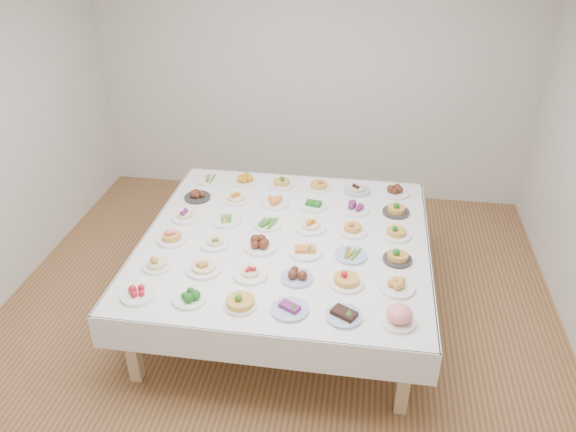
# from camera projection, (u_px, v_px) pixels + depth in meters

# --- Properties ---
(room_envelope) EXTENTS (5.02, 5.02, 2.81)m
(room_envelope) POSITION_uv_depth(u_px,v_px,m) (271.00, 125.00, 3.99)
(room_envelope) COLOR #96673E
(room_envelope) RESTS_ON ground
(display_table) EXTENTS (2.39, 2.39, 0.75)m
(display_table) POSITION_uv_depth(u_px,v_px,m) (285.00, 244.00, 4.74)
(display_table) COLOR white
(display_table) RESTS_ON ground
(dish_0) EXTENTS (0.25, 0.25, 0.10)m
(dish_0) POSITION_uv_depth(u_px,v_px,m) (138.00, 291.00, 4.02)
(dish_0) COLOR white
(dish_0) RESTS_ON display_table
(dish_1) EXTENTS (0.24, 0.24, 0.10)m
(dish_1) POSITION_uv_depth(u_px,v_px,m) (189.00, 296.00, 3.98)
(dish_1) COLOR white
(dish_1) RESTS_ON display_table
(dish_2) EXTENTS (0.25, 0.24, 0.15)m
(dish_2) POSITION_uv_depth(u_px,v_px,m) (240.00, 298.00, 3.91)
(dish_2) COLOR white
(dish_2) RESTS_ON display_table
(dish_3) EXTENTS (0.26, 0.26, 0.10)m
(dish_3) POSITION_uv_depth(u_px,v_px,m) (290.00, 307.00, 3.89)
(dish_3) COLOR #4C66B2
(dish_3) RESTS_ON display_table
(dish_4) EXTENTS (0.25, 0.25, 0.11)m
(dish_4) POSITION_uv_depth(u_px,v_px,m) (344.00, 312.00, 3.83)
(dish_4) COLOR #4C66B2
(dish_4) RESTS_ON display_table
(dish_5) EXTENTS (0.28, 0.28, 0.15)m
(dish_5) POSITION_uv_depth(u_px,v_px,m) (399.00, 314.00, 3.77)
(dish_5) COLOR white
(dish_5) RESTS_ON display_table
(dish_6) EXTENTS (0.25, 0.25, 0.13)m
(dish_6) POSITION_uv_depth(u_px,v_px,m) (157.00, 260.00, 4.32)
(dish_6) COLOR white
(dish_6) RESTS_ON display_table
(dish_7) EXTENTS (0.28, 0.28, 0.15)m
(dish_7) POSITION_uv_depth(u_px,v_px,m) (203.00, 263.00, 4.28)
(dish_7) COLOR white
(dish_7) RESTS_ON display_table
(dish_8) EXTENTS (0.26, 0.26, 0.13)m
(dish_8) POSITION_uv_depth(u_px,v_px,m) (250.00, 270.00, 4.23)
(dish_8) COLOR white
(dish_8) RESTS_ON display_table
(dish_9) EXTENTS (0.24, 0.24, 0.11)m
(dish_9) POSITION_uv_depth(u_px,v_px,m) (297.00, 273.00, 4.20)
(dish_9) COLOR #4C66B2
(dish_9) RESTS_ON display_table
(dish_10) EXTENTS (0.28, 0.27, 0.16)m
(dish_10) POSITION_uv_depth(u_px,v_px,m) (347.00, 276.00, 4.13)
(dish_10) COLOR white
(dish_10) RESTS_ON display_table
(dish_11) EXTENTS (0.26, 0.26, 0.11)m
(dish_11) POSITION_uv_depth(u_px,v_px,m) (397.00, 284.00, 4.10)
(dish_11) COLOR white
(dish_11) RESTS_ON display_table
(dish_12) EXTENTS (0.24, 0.24, 0.14)m
(dish_12) POSITION_uv_depth(u_px,v_px,m) (171.00, 234.00, 4.64)
(dish_12) COLOR white
(dish_12) RESTS_ON display_table
(dish_13) EXTENTS (0.24, 0.24, 0.11)m
(dish_13) POSITION_uv_depth(u_px,v_px,m) (215.00, 240.00, 4.60)
(dish_13) COLOR white
(dish_13) RESTS_ON display_table
(dish_14) EXTENTS (0.27, 0.27, 0.12)m
(dish_14) POSITION_uv_depth(u_px,v_px,m) (260.00, 242.00, 4.55)
(dish_14) COLOR white
(dish_14) RESTS_ON display_table
(dish_15) EXTENTS (0.27, 0.27, 0.11)m
(dish_15) POSITION_uv_depth(u_px,v_px,m) (305.00, 248.00, 4.50)
(dish_15) COLOR white
(dish_15) RESTS_ON display_table
(dish_16) EXTENTS (0.25, 0.25, 0.05)m
(dish_16) POSITION_uv_depth(u_px,v_px,m) (351.00, 254.00, 4.47)
(dish_16) COLOR #4C66B2
(dish_16) RESTS_ON display_table
(dish_17) EXTENTS (0.23, 0.23, 0.13)m
(dish_17) POSITION_uv_depth(u_px,v_px,m) (398.00, 254.00, 4.40)
(dish_17) COLOR #2E2B28
(dish_17) RESTS_ON display_table
(dish_18) EXTENTS (0.25, 0.25, 0.13)m
(dish_18) POSITION_uv_depth(u_px,v_px,m) (185.00, 212.00, 4.96)
(dish_18) COLOR white
(dish_18) RESTS_ON display_table
(dish_19) EXTENTS (0.27, 0.27, 0.05)m
(dish_19) POSITION_uv_depth(u_px,v_px,m) (226.00, 220.00, 4.93)
(dish_19) COLOR white
(dish_19) RESTS_ON display_table
(dish_20) EXTENTS (0.23, 0.23, 0.05)m
(dish_20) POSITION_uv_depth(u_px,v_px,m) (267.00, 223.00, 4.87)
(dish_20) COLOR white
(dish_20) RESTS_ON display_table
(dish_21) EXTENTS (0.26, 0.26, 0.13)m
(dish_21) POSITION_uv_depth(u_px,v_px,m) (311.00, 223.00, 4.81)
(dish_21) COLOR white
(dish_21) RESTS_ON display_table
(dish_22) EXTENTS (0.26, 0.26, 0.15)m
(dish_22) POSITION_uv_depth(u_px,v_px,m) (353.00, 225.00, 4.76)
(dish_22) COLOR white
(dish_22) RESTS_ON display_table
(dish_23) EXTENTS (0.25, 0.25, 0.14)m
(dish_23) POSITION_uv_depth(u_px,v_px,m) (397.00, 230.00, 4.71)
(dish_23) COLOR white
(dish_23) RESTS_ON display_table
(dish_24) EXTENTS (0.24, 0.24, 0.11)m
(dish_24) POSITION_uv_depth(u_px,v_px,m) (197.00, 194.00, 5.28)
(dish_24) COLOR #2E2B28
(dish_24) RESTS_ON display_table
(dish_25) EXTENTS (0.23, 0.23, 0.12)m
(dish_25) POSITION_uv_depth(u_px,v_px,m) (236.00, 196.00, 5.23)
(dish_25) COLOR white
(dish_25) RESTS_ON display_table
(dish_26) EXTENTS (0.25, 0.25, 0.11)m
(dish_26) POSITION_uv_depth(u_px,v_px,m) (275.00, 200.00, 5.18)
(dish_26) COLOR white
(dish_26) RESTS_ON display_table
(dish_27) EXTENTS (0.24, 0.24, 0.10)m
(dish_27) POSITION_uv_depth(u_px,v_px,m) (314.00, 204.00, 5.14)
(dish_27) COLOR white
(dish_27) RESTS_ON display_table
(dish_28) EXTENTS (0.25, 0.25, 0.11)m
(dish_28) POSITION_uv_depth(u_px,v_px,m) (356.00, 206.00, 5.07)
(dish_28) COLOR white
(dish_28) RESTS_ON display_table
(dish_29) EXTENTS (0.24, 0.24, 0.14)m
(dish_29) POSITION_uv_depth(u_px,v_px,m) (396.00, 207.00, 5.03)
(dish_29) COLOR #2E2B28
(dish_29) RESTS_ON display_table
(dish_30) EXTENTS (0.25, 0.25, 0.06)m
(dish_30) POSITION_uv_depth(u_px,v_px,m) (209.00, 179.00, 5.60)
(dish_30) COLOR white
(dish_30) RESTS_ON display_table
(dish_31) EXTENTS (0.23, 0.23, 0.11)m
(dish_31) POSITION_uv_depth(u_px,v_px,m) (244.00, 179.00, 5.55)
(dish_31) COLOR white
(dish_31) RESTS_ON display_table
(dish_32) EXTENTS (0.24, 0.24, 0.12)m
(dish_32) POSITION_uv_depth(u_px,v_px,m) (282.00, 181.00, 5.49)
(dish_32) COLOR white
(dish_32) RESTS_ON display_table
(dish_33) EXTENTS (0.24, 0.23, 0.15)m
(dish_33) POSITION_uv_depth(u_px,v_px,m) (319.00, 182.00, 5.44)
(dish_33) COLOR white
(dish_33) RESTS_ON display_table
(dish_34) EXTENTS (0.25, 0.25, 0.12)m
(dish_34) POSITION_uv_depth(u_px,v_px,m) (357.00, 187.00, 5.39)
(dish_34) COLOR #4C66B2
(dish_34) RESTS_ON display_table
(dish_35) EXTENTS (0.26, 0.26, 0.11)m
(dish_35) POSITION_uv_depth(u_px,v_px,m) (395.00, 190.00, 5.35)
(dish_35) COLOR white
(dish_35) RESTS_ON display_table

